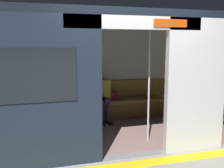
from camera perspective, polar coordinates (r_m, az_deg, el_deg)
name	(u,v)px	position (r m, az deg, el deg)	size (l,w,h in m)	color
ground_plane	(134,155)	(4.37, 4.84, -15.65)	(60.00, 60.00, 0.00)	gray
platform_edge_strip	(140,163)	(4.11, 6.36, -17.25)	(8.00, 0.24, 0.01)	yellow
train_car	(110,58)	(5.08, -0.48, 5.93)	(6.40, 2.66, 2.35)	silver
bench_seat	(103,105)	(6.21, -2.06, -4.70)	(3.16, 0.44, 0.46)	olive
person_seated	(100,92)	(6.07, -2.61, -1.86)	(0.55, 0.69, 1.19)	#D8CC4C
handbag	(113,96)	(6.31, 0.25, -2.67)	(0.26, 0.15, 0.17)	maroon
book	(81,101)	(6.16, -6.92, -3.71)	(0.15, 0.22, 0.03)	#26598C
grab_pole_door	(98,86)	(4.34, -3.14, -0.47)	(0.04, 0.04, 2.21)	silver
grab_pole_far	(149,83)	(4.71, 8.28, 0.18)	(0.04, 0.04, 2.21)	silver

